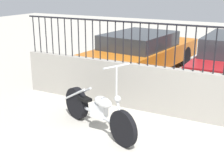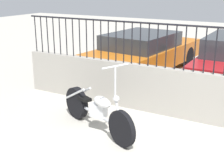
{
  "view_description": "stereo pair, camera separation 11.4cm",
  "coord_description": "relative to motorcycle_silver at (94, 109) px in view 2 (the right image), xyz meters",
  "views": [
    {
      "loc": [
        0.88,
        -3.41,
        2.58
      ],
      "look_at": [
        -1.89,
        1.78,
        0.7
      ],
      "focal_mm": 50.0,
      "sensor_mm": 36.0,
      "label": 1
    },
    {
      "loc": [
        0.98,
        -3.35,
        2.58
      ],
      "look_at": [
        -1.89,
        1.78,
        0.7
      ],
      "focal_mm": 50.0,
      "sensor_mm": 36.0,
      "label": 2
    }
  ],
  "objects": [
    {
      "name": "car_orange",
      "position": [
        -0.8,
        4.13,
        0.25
      ],
      "size": [
        2.31,
        4.75,
        1.22
      ],
      "rotation": [
        0.0,
        0.0,
        1.46
      ],
      "color": "black",
      "rests_on": "ground_plane"
    },
    {
      "name": "fence_railing",
      "position": [
        1.92,
        1.29,
        1.19
      ],
      "size": [
        9.0,
        0.04,
        0.88
      ],
      "color": "black",
      "rests_on": "low_wall"
    },
    {
      "name": "low_wall",
      "position": [
        1.92,
        1.29,
        0.11
      ],
      "size": [
        9.0,
        0.18,
        0.99
      ],
      "color": "#9E998E",
      "rests_on": "ground_plane"
    },
    {
      "name": "motorcycle_silver",
      "position": [
        0.0,
        0.0,
        0.0
      ],
      "size": [
        1.96,
        0.99,
        1.36
      ],
      "rotation": [
        0.0,
        0.0,
        -0.43
      ],
      "color": "black",
      "rests_on": "ground_plane"
    }
  ]
}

